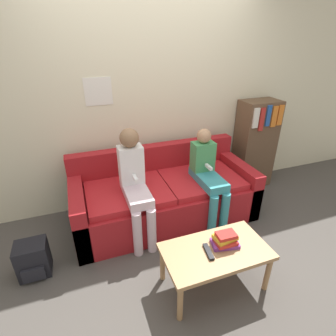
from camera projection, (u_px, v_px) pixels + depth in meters
name	position (u px, v px, depth m)	size (l,w,h in m)	color
ground_plane	(182.00, 246.00, 2.68)	(10.00, 10.00, 0.00)	#4C4742
wall_back	(148.00, 97.00, 2.99)	(8.00, 0.06, 2.60)	beige
couch	(164.00, 196.00, 3.01)	(2.01, 0.87, 0.78)	maroon
coffee_table	(216.00, 254.00, 2.12)	(0.86, 0.48, 0.39)	#AD7F51
person_left	(135.00, 181.00, 2.57)	(0.24, 0.58, 1.14)	silver
person_right	(208.00, 174.00, 2.83)	(0.24, 0.58, 1.05)	teal
tv_remote	(208.00, 252.00, 2.07)	(0.06, 0.17, 0.02)	black
book_stack	(225.00, 240.00, 2.12)	(0.24, 0.18, 0.12)	#7A3389
bookshelf	(255.00, 144.00, 3.57)	(0.50, 0.34, 1.19)	brown
backpack	(33.00, 259.00, 2.30)	(0.26, 0.24, 0.33)	black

